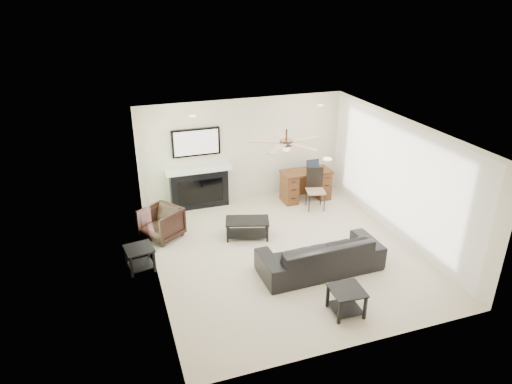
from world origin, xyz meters
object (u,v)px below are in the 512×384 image
coffee_table (247,228)px  desk (306,185)px  sofa (320,254)px  armchair (161,223)px  fireplace_unit (199,170)px

coffee_table → desk: 2.36m
sofa → armchair: 3.37m
fireplace_unit → desk: size_ratio=1.57×
armchair → desk: 3.72m
sofa → desk: bearing=-110.8°
sofa → fireplace_unit: size_ratio=1.20×
desk → sofa: bearing=-109.5°
armchair → fireplace_unit: (1.08, 1.21, 0.62)m
armchair → coffee_table: bearing=36.4°
coffee_table → sofa: bearing=-43.9°
coffee_table → fireplace_unit: fireplace_unit is taller
coffee_table → fireplace_unit: bearing=126.2°
sofa → coffee_table: size_ratio=2.54×
sofa → coffee_table: bearing=-61.9°
sofa → coffee_table: (-0.90, 1.60, -0.13)m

